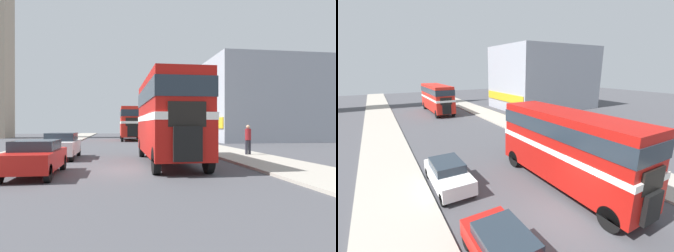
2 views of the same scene
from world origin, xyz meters
The scene contains 8 objects.
ground_plane centered at (0.00, 0.00, 0.00)m, with size 120.00×120.00×0.00m, color #47474C.
sidewalk_right centered at (6.75, 0.00, 0.06)m, with size 3.50×120.00×0.12m.
double_decker_bus centered at (1.76, 2.26, 2.51)m, with size 2.42×9.32×4.21m.
bus_distant centered at (0.98, 27.84, 2.44)m, with size 2.56×10.07×4.08m.
car_parked_mid centered at (-3.95, 5.45, 0.77)m, with size 1.77×4.21×1.48m.
pedestrian_walking centered at (7.23, 5.10, 1.15)m, with size 0.37×0.37×1.83m.
bicycle_on_pavement centered at (6.81, 13.71, 0.48)m, with size 0.05×1.76×0.78m.
shop_building_block centered at (17.65, 23.77, 4.91)m, with size 15.03×11.02×9.82m.
Camera 2 is at (-6.93, -6.08, 6.49)m, focal length 24.00 mm.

